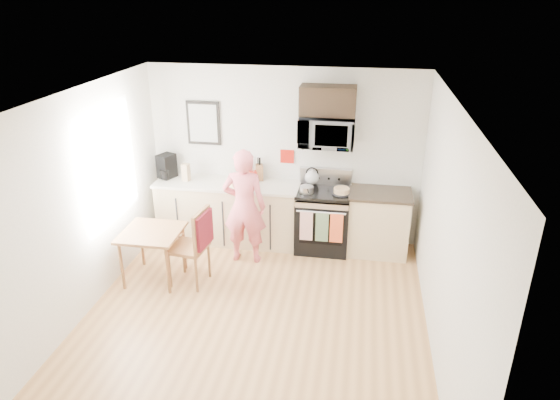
% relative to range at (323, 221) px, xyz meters
% --- Properties ---
extents(floor, '(4.60, 4.60, 0.00)m').
position_rel_range_xyz_m(floor, '(-0.63, -1.98, -0.44)').
color(floor, '#A77240').
rests_on(floor, ground).
extents(back_wall, '(4.00, 0.04, 2.60)m').
position_rel_range_xyz_m(back_wall, '(-0.63, 0.32, 0.86)').
color(back_wall, white).
rests_on(back_wall, floor).
extents(front_wall, '(4.00, 0.04, 2.60)m').
position_rel_range_xyz_m(front_wall, '(-0.63, -4.28, 0.86)').
color(front_wall, white).
rests_on(front_wall, floor).
extents(left_wall, '(0.04, 4.60, 2.60)m').
position_rel_range_xyz_m(left_wall, '(-2.63, -1.98, 0.86)').
color(left_wall, white).
rests_on(left_wall, floor).
extents(right_wall, '(0.04, 4.60, 2.60)m').
position_rel_range_xyz_m(right_wall, '(1.37, -1.98, 0.86)').
color(right_wall, white).
rests_on(right_wall, floor).
extents(ceiling, '(4.00, 4.60, 0.04)m').
position_rel_range_xyz_m(ceiling, '(-0.63, -1.98, 2.16)').
color(ceiling, white).
rests_on(ceiling, back_wall).
extents(window, '(0.06, 1.40, 1.50)m').
position_rel_range_xyz_m(window, '(-2.59, -1.18, 1.11)').
color(window, white).
rests_on(window, left_wall).
extents(cabinet_left, '(2.10, 0.60, 0.90)m').
position_rel_range_xyz_m(cabinet_left, '(-1.43, 0.02, 0.01)').
color(cabinet_left, '#D0BA85').
rests_on(cabinet_left, floor).
extents(countertop_left, '(2.14, 0.64, 0.04)m').
position_rel_range_xyz_m(countertop_left, '(-1.43, 0.02, 0.48)').
color(countertop_left, white).
rests_on(countertop_left, cabinet_left).
extents(cabinet_right, '(0.84, 0.60, 0.90)m').
position_rel_range_xyz_m(cabinet_right, '(0.80, 0.02, 0.01)').
color(cabinet_right, '#D0BA85').
rests_on(cabinet_right, floor).
extents(countertop_right, '(0.88, 0.64, 0.04)m').
position_rel_range_xyz_m(countertop_right, '(0.80, 0.02, 0.48)').
color(countertop_right, black).
rests_on(countertop_right, cabinet_right).
extents(range, '(0.76, 0.70, 1.16)m').
position_rel_range_xyz_m(range, '(0.00, 0.00, 0.00)').
color(range, black).
rests_on(range, floor).
extents(microwave, '(0.76, 0.51, 0.42)m').
position_rel_range_xyz_m(microwave, '(-0.00, 0.10, 1.32)').
color(microwave, '#B5B5BA').
rests_on(microwave, back_wall).
extents(upper_cabinet, '(0.76, 0.35, 0.40)m').
position_rel_range_xyz_m(upper_cabinet, '(-0.00, 0.15, 1.74)').
color(upper_cabinet, black).
rests_on(upper_cabinet, back_wall).
extents(wall_art, '(0.50, 0.04, 0.65)m').
position_rel_range_xyz_m(wall_art, '(-1.83, 0.30, 1.31)').
color(wall_art, black).
rests_on(wall_art, back_wall).
extents(wall_trivet, '(0.20, 0.02, 0.20)m').
position_rel_range_xyz_m(wall_trivet, '(-0.58, 0.31, 0.86)').
color(wall_trivet, '#B1190F').
rests_on(wall_trivet, back_wall).
extents(person, '(0.61, 0.41, 1.65)m').
position_rel_range_xyz_m(person, '(-1.04, -0.53, 0.39)').
color(person, '#CB3745').
rests_on(person, floor).
extents(dining_table, '(0.75, 0.75, 0.70)m').
position_rel_range_xyz_m(dining_table, '(-2.12, -1.22, 0.18)').
color(dining_table, brown).
rests_on(dining_table, floor).
extents(chair, '(0.55, 0.51, 1.06)m').
position_rel_range_xyz_m(chair, '(-1.48, -1.25, 0.25)').
color(chair, brown).
rests_on(chair, floor).
extents(knife_block, '(0.14, 0.17, 0.23)m').
position_rel_range_xyz_m(knife_block, '(-0.99, 0.23, 0.62)').
color(knife_block, brown).
rests_on(knife_block, countertop_left).
extents(utensil_crock, '(0.13, 0.13, 0.38)m').
position_rel_range_xyz_m(utensil_crock, '(-1.06, 0.15, 0.65)').
color(utensil_crock, '#B1190F').
rests_on(utensil_crock, countertop_left).
extents(fruit_bowl, '(0.26, 0.26, 0.11)m').
position_rel_range_xyz_m(fruit_bowl, '(-1.28, 0.15, 0.55)').
color(fruit_bowl, silver).
rests_on(fruit_bowl, countertop_left).
extents(milk_carton, '(0.12, 0.12, 0.26)m').
position_rel_range_xyz_m(milk_carton, '(-2.05, 0.01, 0.63)').
color(milk_carton, tan).
rests_on(milk_carton, countertop_left).
extents(coffee_maker, '(0.29, 0.33, 0.36)m').
position_rel_range_xyz_m(coffee_maker, '(-2.38, 0.09, 0.67)').
color(coffee_maker, black).
rests_on(coffee_maker, countertop_left).
extents(bread_bag, '(0.35, 0.32, 0.12)m').
position_rel_range_xyz_m(bread_bag, '(-1.19, -0.15, 0.56)').
color(bread_bag, tan).
rests_on(bread_bag, countertop_left).
extents(cake, '(0.27, 0.27, 0.09)m').
position_rel_range_xyz_m(cake, '(0.25, -0.09, 0.53)').
color(cake, black).
rests_on(cake, range).
extents(kettle, '(0.21, 0.21, 0.27)m').
position_rel_range_xyz_m(kettle, '(-0.19, 0.21, 0.60)').
color(kettle, silver).
rests_on(kettle, range).
extents(pot, '(0.19, 0.32, 0.10)m').
position_rel_range_xyz_m(pot, '(-0.23, -0.13, 0.54)').
color(pot, '#B5B5BA').
rests_on(pot, range).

